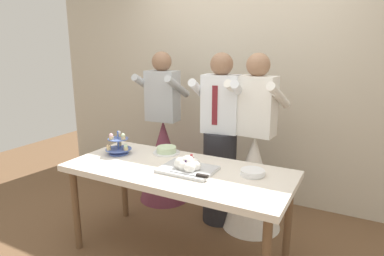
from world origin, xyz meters
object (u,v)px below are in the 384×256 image
at_px(person_groom, 220,149).
at_px(person_bride, 253,170).
at_px(dessert_table, 178,177).
at_px(main_cake_tray, 188,166).
at_px(cupcake_stand, 118,145).
at_px(round_cake, 166,150).
at_px(person_guest, 164,150).
at_px(plate_stack, 253,173).

height_order(person_groom, person_bride, same).
relative_size(dessert_table, main_cake_tray, 4.14).
distance_m(cupcake_stand, person_bride, 1.27).
xyz_separation_m(dessert_table, round_cake, (-0.28, 0.28, 0.10)).
relative_size(dessert_table, person_guest, 1.08).
height_order(main_cake_tray, plate_stack, main_cake_tray).
xyz_separation_m(plate_stack, person_groom, (-0.51, 0.56, -0.05)).
relative_size(person_groom, person_guest, 1.00).
height_order(plate_stack, person_groom, person_groom).
bearing_deg(cupcake_stand, person_guest, 92.68).
height_order(plate_stack, round_cake, round_cake).
relative_size(plate_stack, person_groom, 0.11).
distance_m(person_groom, person_bride, 0.37).
height_order(dessert_table, person_bride, person_bride).
xyz_separation_m(plate_stack, person_bride, (-0.18, 0.60, -0.21)).
height_order(dessert_table, person_guest, person_guest).
bearing_deg(round_cake, cupcake_stand, -149.48).
bearing_deg(plate_stack, person_bride, 106.41).
relative_size(round_cake, person_guest, 0.14).
relative_size(person_bride, person_guest, 1.00).
bearing_deg(person_bride, round_cake, -146.09).
bearing_deg(dessert_table, round_cake, 134.97).
relative_size(cupcake_stand, main_cake_tray, 0.53).
height_order(cupcake_stand, plate_stack, cupcake_stand).
height_order(main_cake_tray, round_cake, main_cake_tray).
relative_size(round_cake, person_groom, 0.14).
height_order(dessert_table, person_groom, person_groom).
bearing_deg(person_groom, person_bride, 7.05).
relative_size(dessert_table, person_groom, 1.08).
xyz_separation_m(person_bride, person_guest, (-1.08, 0.12, 0.00)).
height_order(dessert_table, plate_stack, plate_stack).
bearing_deg(person_groom, main_cake_tray, -87.44).
bearing_deg(main_cake_tray, person_bride, 68.30).
distance_m(dessert_table, main_cake_tray, 0.15).
relative_size(cupcake_stand, plate_stack, 1.23).
bearing_deg(person_guest, person_groom, -12.39).
bearing_deg(person_guest, person_bride, -6.57).
bearing_deg(dessert_table, person_groom, 84.55).
relative_size(dessert_table, plate_stack, 9.66).
bearing_deg(plate_stack, person_groom, 132.03).
relative_size(dessert_table, round_cake, 7.50).
distance_m(main_cake_tray, person_bride, 0.84).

